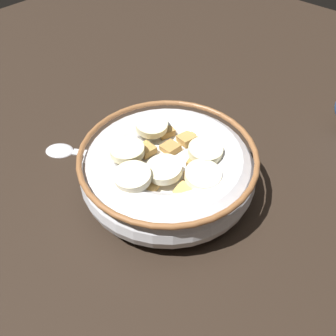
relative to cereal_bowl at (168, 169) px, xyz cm
name	(u,v)px	position (x,y,z in cm)	size (l,w,h in cm)	color
ground_plane	(168,193)	(0.00, -0.03, -3.95)	(118.11, 118.11, 2.00)	black
cereal_bowl	(168,169)	(0.00, 0.00, 0.00)	(18.67, 18.67, 6.13)	silver
spoon	(75,151)	(12.21, 3.47, -2.62)	(11.86, 8.72, 0.80)	silver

